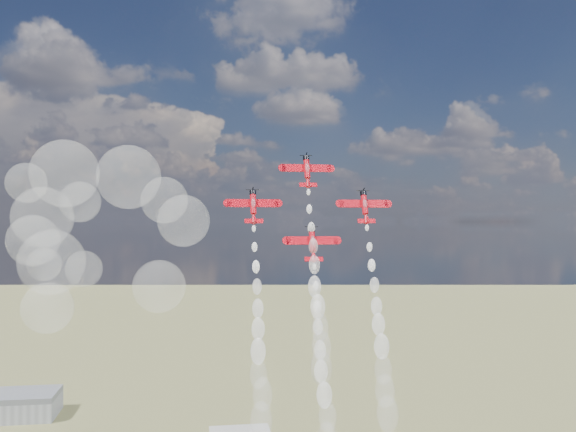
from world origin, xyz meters
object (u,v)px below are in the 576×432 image
(plane_right, at_px, (365,206))
(plane_left, at_px, (253,206))
(hangar, at_px, (8,405))
(plane_lead, at_px, (307,170))
(plane_slot, at_px, (313,243))

(plane_right, bearing_deg, plane_left, 180.00)
(hangar, bearing_deg, plane_right, -50.97)
(plane_lead, relative_size, plane_right, 1.00)
(hangar, height_order, plane_left, plane_left)
(plane_lead, bearing_deg, plane_slot, -90.00)
(plane_right, distance_m, plane_slot, 18.93)
(plane_slot, bearing_deg, plane_left, 165.29)
(plane_lead, xyz_separation_m, plane_left, (-15.51, -4.07, -10.06))
(plane_lead, height_order, plane_slot, plane_lead)
(hangar, relative_size, plane_slot, 3.61)
(plane_lead, relative_size, plane_left, 1.00)
(hangar, distance_m, plane_left, 234.83)
(hangar, relative_size, plane_right, 3.61)
(plane_left, distance_m, plane_right, 31.02)
(plane_lead, height_order, plane_left, plane_lead)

